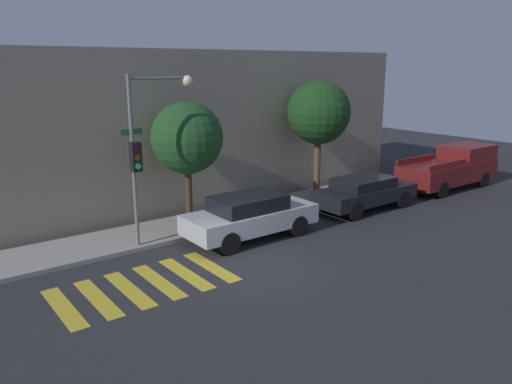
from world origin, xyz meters
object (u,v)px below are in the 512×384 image
tree_midblock (319,113)px  traffic_light_pole (147,138)px  sedan_middle (364,192)px  tree_near_corner (187,138)px  sedan_near_corner (250,215)px  pickup_truck (452,167)px

tree_midblock → traffic_light_pole: bearing=-172.1°
sedan_middle → tree_midblock: (-0.33, 2.45, 3.03)m
traffic_light_pole → tree_near_corner: (2.05, 1.18, -0.31)m
sedan_near_corner → pickup_truck: 12.03m
pickup_truck → tree_midblock: (-6.57, 2.45, 2.78)m
sedan_middle → tree_near_corner: bearing=160.1°
tree_near_corner → pickup_truck: bearing=-10.7°
pickup_truck → traffic_light_pole: bearing=175.2°
traffic_light_pole → tree_near_corner: 2.38m
pickup_truck → sedan_near_corner: bearing=-180.0°
traffic_light_pole → sedan_near_corner: traffic_light_pole is taller
traffic_light_pole → tree_near_corner: size_ratio=1.21×
pickup_truck → tree_near_corner: tree_near_corner is taller
sedan_middle → tree_near_corner: 7.60m
traffic_light_pole → pickup_truck: 15.31m
sedan_near_corner → tree_near_corner: bearing=111.4°
tree_near_corner → tree_midblock: (6.42, 0.00, 0.52)m
traffic_light_pole → sedan_near_corner: (3.01, -1.27, -2.74)m
traffic_light_pole → sedan_middle: 9.32m
sedan_near_corner → sedan_middle: bearing=-0.0°
sedan_near_corner → tree_near_corner: (-0.96, 2.45, 2.43)m
tree_near_corner → tree_midblock: size_ratio=0.88×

